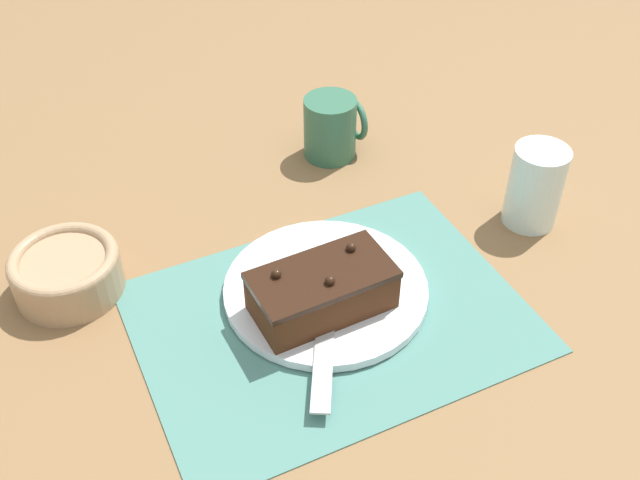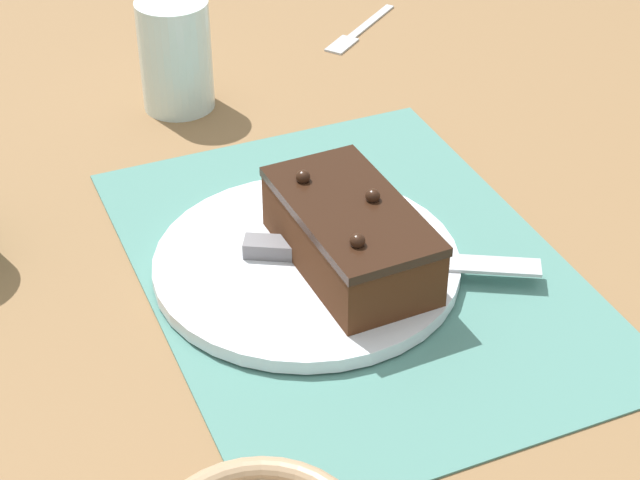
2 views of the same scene
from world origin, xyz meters
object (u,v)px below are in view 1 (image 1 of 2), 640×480
object	(u,v)px
cake_plate	(326,289)
serving_knife	(327,299)
coffee_mug	(332,127)
drinking_glass	(535,186)
chocolate_cake	(322,290)
small_bowl	(66,271)

from	to	relation	value
cake_plate	serving_knife	bearing A→B (deg)	-112.68
serving_knife	coffee_mug	distance (m)	0.34
drinking_glass	coffee_mug	size ratio (longest dim) A/B	1.21
cake_plate	drinking_glass	world-z (taller)	drinking_glass
cake_plate	drinking_glass	xyz separation A→B (m)	(0.32, 0.01, 0.05)
drinking_glass	cake_plate	bearing A→B (deg)	-177.88
cake_plate	drinking_glass	size ratio (longest dim) A/B	2.18
cake_plate	serving_knife	distance (m)	0.03
chocolate_cake	serving_knife	bearing A→B (deg)	26.44
chocolate_cake	drinking_glass	size ratio (longest dim) A/B	1.46
drinking_glass	small_bowl	xyz separation A→B (m)	(-0.61, 0.14, -0.03)
coffee_mug	chocolate_cake	bearing A→B (deg)	-118.07
coffee_mug	cake_plate	bearing A→B (deg)	-117.48
chocolate_cake	coffee_mug	xyz separation A→B (m)	(0.16, 0.31, 0.00)
small_bowl	serving_knife	bearing A→B (deg)	-32.24
serving_knife	drinking_glass	world-z (taller)	drinking_glass
serving_knife	coffee_mug	size ratio (longest dim) A/B	2.33
small_bowl	coffee_mug	xyz separation A→B (m)	(0.43, 0.13, 0.02)
drinking_glass	chocolate_cake	bearing A→B (deg)	-172.95
chocolate_cake	small_bowl	size ratio (longest dim) A/B	1.27
chocolate_cake	small_bowl	bearing A→B (deg)	146.23
small_bowl	drinking_glass	bearing A→B (deg)	-12.59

